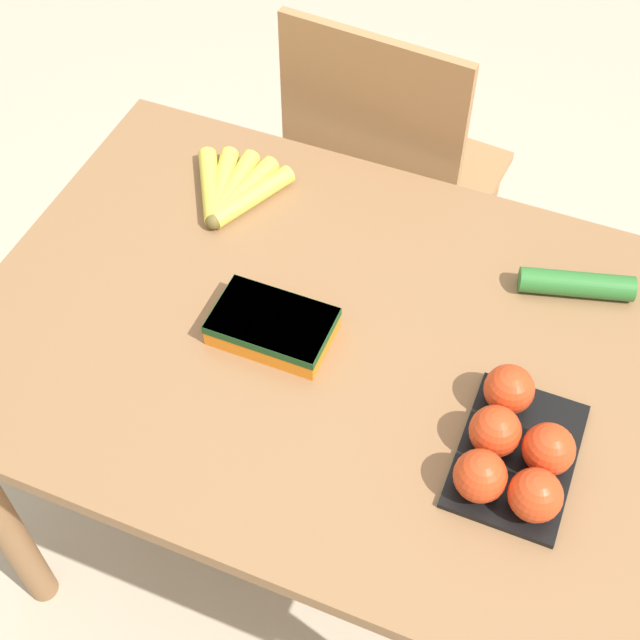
{
  "coord_description": "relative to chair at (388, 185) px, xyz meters",
  "views": [
    {
      "loc": [
        0.33,
        -0.81,
        1.88
      ],
      "look_at": [
        0.0,
        0.0,
        0.77
      ],
      "focal_mm": 50.0,
      "sensor_mm": 36.0,
      "label": 1
    }
  ],
  "objects": [
    {
      "name": "ground_plane",
      "position": [
        0.09,
        -0.62,
        -0.49
      ],
      "size": [
        12.0,
        12.0,
        0.0
      ],
      "primitive_type": "plane",
      "color": "#B7A88E"
    },
    {
      "name": "dining_table",
      "position": [
        0.09,
        -0.62,
        0.13
      ],
      "size": [
        1.13,
        0.82,
        0.74
      ],
      "color": "olive",
      "rests_on": "ground_plane"
    },
    {
      "name": "chair",
      "position": [
        0.0,
        0.0,
        0.0
      ],
      "size": [
        0.45,
        0.43,
        0.95
      ],
      "rotation": [
        0.0,
        0.0,
        3.06
      ],
      "color": "#A87547",
      "rests_on": "ground_plane"
    },
    {
      "name": "banana_bunch",
      "position": [
        -0.18,
        -0.4,
        0.27
      ],
      "size": [
        0.19,
        0.19,
        0.03
      ],
      "color": "brown",
      "rests_on": "dining_table"
    },
    {
      "name": "tomato_pack",
      "position": [
        0.43,
        -0.74,
        0.29
      ],
      "size": [
        0.16,
        0.24,
        0.09
      ],
      "color": "black",
      "rests_on": "dining_table"
    },
    {
      "name": "carrot_bag",
      "position": [
        0.02,
        -0.66,
        0.28
      ],
      "size": [
        0.19,
        0.12,
        0.04
      ],
      "color": "orange",
      "rests_on": "dining_table"
    },
    {
      "name": "cucumber_near",
      "position": [
        0.45,
        -0.38,
        0.27
      ],
      "size": [
        0.19,
        0.09,
        0.04
      ],
      "color": "#2D702D",
      "rests_on": "dining_table"
    }
  ]
}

